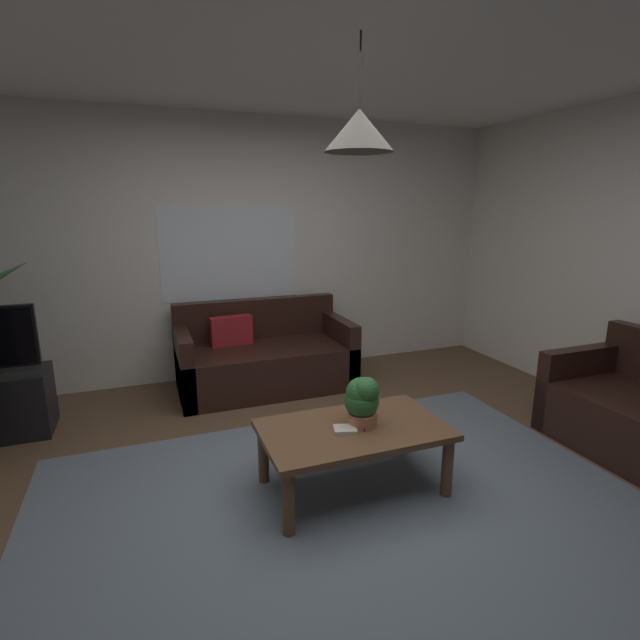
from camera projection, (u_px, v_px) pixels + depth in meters
floor at (337, 499)px, 2.90m from camera, size 5.50×4.85×0.02m
rug at (351, 517)px, 2.72m from camera, size 3.58×2.67×0.01m
wall_back at (245, 250)px, 4.82m from camera, size 5.62×0.06×2.60m
ceiling at (342, 20)px, 2.29m from camera, size 5.50×4.85×0.02m
window_pane at (230, 254)px, 4.75m from camera, size 1.36×0.01×0.92m
couch_under_window at (264, 360)px, 4.62m from camera, size 1.64×0.83×0.82m
coffee_table at (354, 436)px, 2.91m from camera, size 1.13×0.66×0.42m
book_on_table_0 at (345, 429)px, 2.84m from camera, size 0.16×0.14×0.02m
remote_on_table_0 at (365, 424)px, 2.91m from camera, size 0.14×0.15×0.02m
potted_plant_on_table at (362, 399)px, 2.89m from camera, size 0.21×0.22×0.32m
pendant_lamp at (359, 130)px, 2.50m from camera, size 0.38×0.38×0.58m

